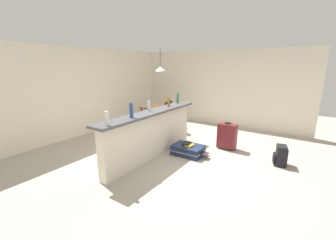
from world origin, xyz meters
name	(u,v)px	position (x,y,z in m)	size (l,w,h in m)	color
ground_plane	(175,154)	(0.00, 0.00, -0.03)	(13.00, 13.00, 0.05)	#ADA393
wall_back	(89,91)	(0.00, 3.05, 1.25)	(6.60, 0.10, 2.50)	silver
wall_right	(215,88)	(3.05, 0.30, 1.25)	(0.10, 6.00, 2.50)	silver
partition_half_wall	(152,136)	(-0.46, 0.32, 0.50)	(2.80, 0.20, 0.99)	silver
bar_countertop	(151,113)	(-0.46, 0.32, 1.02)	(2.96, 0.40, 0.05)	#4C4C51
bottle_white	(107,118)	(-1.74, 0.23, 1.16)	(0.07, 0.07, 0.24)	silver
bottle_blue	(131,110)	(-1.11, 0.28, 1.18)	(0.07, 0.07, 0.28)	#284C89
bottle_clear	(149,106)	(-0.43, 0.41, 1.15)	(0.06, 0.06, 0.21)	silver
bottle_amber	(169,102)	(0.20, 0.32, 1.16)	(0.06, 0.06, 0.24)	#9E661E
bottle_green	(178,98)	(0.74, 0.40, 1.17)	(0.06, 0.06, 0.25)	#2D6B38
dining_table	(160,109)	(1.51, 1.54, 0.65)	(1.10, 0.80, 0.74)	#4C331E
dining_chair_near_partition	(171,115)	(1.43, 1.05, 0.52)	(0.44, 0.44, 0.93)	black
pendant_lamp	(160,69)	(1.58, 1.55, 1.90)	(0.34, 0.34, 0.72)	black
suitcase_flat_navy	(188,150)	(0.10, -0.29, 0.11)	(0.52, 0.84, 0.22)	#1E284C
backpack_black	(280,156)	(0.68, -2.12, 0.20)	(0.31, 0.29, 0.42)	black
suitcase_upright_maroon	(227,136)	(0.96, -0.90, 0.33)	(0.25, 0.45, 0.67)	maroon
book_stack	(188,144)	(0.09, -0.30, 0.25)	(0.24, 0.27, 0.06)	gold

